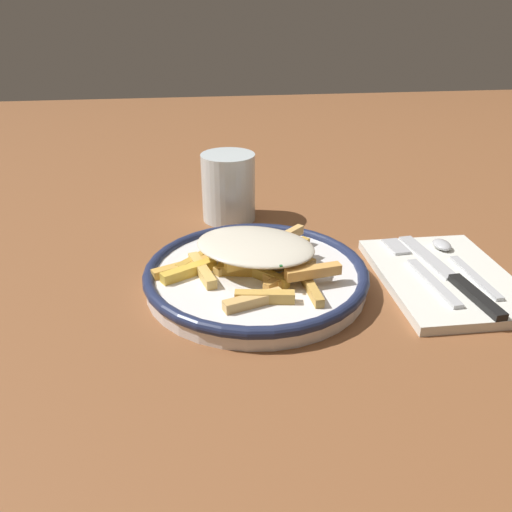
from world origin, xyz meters
name	(u,v)px	position (x,y,z in m)	size (l,w,h in m)	color
ground_plane	(256,286)	(0.00, 0.00, 0.00)	(2.60, 2.60, 0.00)	brown
plate	(256,275)	(0.00, 0.00, 0.01)	(0.27, 0.27, 0.03)	white
fries_heap	(255,254)	(0.00, 0.00, 0.04)	(0.21, 0.18, 0.04)	gold
napkin	(445,278)	(0.23, -0.02, 0.01)	(0.15, 0.21, 0.01)	silver
fork	(419,269)	(0.20, -0.01, 0.01)	(0.03, 0.18, 0.00)	silver
knife	(455,279)	(0.23, -0.04, 0.01)	(0.04, 0.21, 0.01)	black
spoon	(454,257)	(0.26, 0.01, 0.02)	(0.02, 0.15, 0.01)	silver
water_glass	(229,187)	(-0.01, 0.21, 0.05)	(0.08, 0.08, 0.10)	silver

